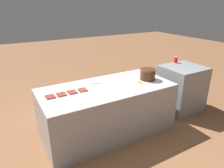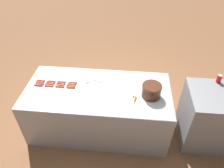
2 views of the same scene
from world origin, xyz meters
name	(u,v)px [view 2 (image 2 of 2)]	position (x,y,z in m)	size (l,w,h in m)	color
ground_plane	(100,125)	(0.00, 0.00, 0.00)	(20.00, 20.00, 0.00)	brown
griddle_counter	(99,109)	(0.00, 0.00, 0.42)	(1.03, 2.19, 0.84)	#9EA0A5
back_cabinet	(209,117)	(0.06, 1.71, 0.47)	(0.73, 0.78, 0.93)	gray
hot_dog_0	(41,80)	(-0.11, -0.91, 0.85)	(0.03, 0.14, 0.03)	#B1593D
hot_dog_1	(51,81)	(-0.11, -0.74, 0.85)	(0.03, 0.14, 0.03)	#B95245
hot_dog_2	(61,82)	(-0.11, -0.58, 0.85)	(0.03, 0.14, 0.03)	#B0563F
hot_dog_3	(73,82)	(-0.11, -0.41, 0.85)	(0.03, 0.14, 0.03)	#BA5143
hot_dog_4	(40,82)	(-0.07, -0.91, 0.85)	(0.03, 0.14, 0.03)	#BD5442
hot_dog_5	(51,83)	(-0.07, -0.74, 0.85)	(0.03, 0.14, 0.03)	#B2543D
hot_dog_6	(61,83)	(-0.07, -0.58, 0.85)	(0.03, 0.14, 0.03)	#B15346
hot_dog_7	(72,84)	(-0.07, -0.41, 0.85)	(0.03, 0.14, 0.03)	#B15941
hot_dog_8	(40,84)	(-0.03, -0.90, 0.85)	(0.03, 0.14, 0.03)	#BA5242
hot_dog_9	(49,84)	(-0.03, -0.75, 0.85)	(0.03, 0.14, 0.03)	#B0513F
hot_dog_10	(60,85)	(-0.03, -0.58, 0.85)	(0.03, 0.14, 0.03)	#B05243
hot_dog_11	(71,86)	(-0.03, -0.41, 0.85)	(0.03, 0.14, 0.03)	#B35C3F
hot_dog_12	(38,85)	(0.01, -0.91, 0.85)	(0.03, 0.14, 0.03)	#B55447
hot_dog_13	(49,86)	(0.01, -0.74, 0.85)	(0.03, 0.14, 0.03)	#BC5A40
hot_dog_14	(60,87)	(0.01, -0.57, 0.85)	(0.03, 0.14, 0.03)	#B35641
hot_dog_15	(71,87)	(0.01, -0.41, 0.85)	(0.03, 0.14, 0.03)	#B35542
bean_pot	(152,90)	(0.06, 0.78, 0.95)	(0.35, 0.28, 0.20)	#472616
serving_spoon	(90,81)	(-0.17, -0.14, 0.85)	(0.14, 0.26, 0.02)	#B7B7BC
carrot	(134,100)	(0.20, 0.55, 0.85)	(0.18, 0.06, 0.03)	orange
soda_can	(219,79)	(-0.23, 1.77, 1.00)	(0.07, 0.07, 0.12)	red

